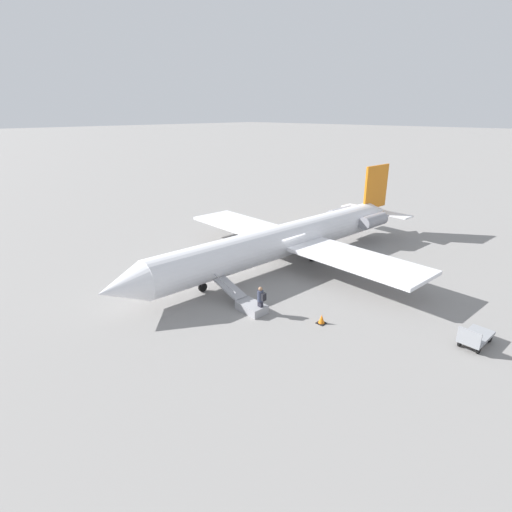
# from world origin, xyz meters

# --- Properties ---
(ground_plane) EXTENTS (600.00, 600.00, 0.00)m
(ground_plane) POSITION_xyz_m (0.00, 0.00, 0.00)
(ground_plane) COLOR gray
(airplane_main) EXTENTS (28.79, 21.80, 6.51)m
(airplane_main) POSITION_xyz_m (-0.89, 0.06, 1.95)
(airplane_main) COLOR silver
(airplane_main) RESTS_ON ground
(boarding_stairs) EXTENTS (1.28, 4.08, 1.64)m
(boarding_stairs) POSITION_xyz_m (7.07, 3.30, 0.37)
(boarding_stairs) COLOR #99999E
(boarding_stairs) RESTS_ON ground
(passenger) EXTENTS (0.36, 0.55, 1.74)m
(passenger) POSITION_xyz_m (7.01, 4.38, 1.00)
(passenger) COLOR #23232D
(passenger) RESTS_ON ground
(luggage_cart) EXTENTS (2.26, 1.23, 1.22)m
(luggage_cart) POSITION_xyz_m (1.85, 14.35, 0.46)
(luggage_cart) COLOR gray
(luggage_cart) RESTS_ON ground
(traffic_cone_near_stairs) EXTENTS (0.49, 0.49, 0.53)m
(traffic_cone_near_stairs) POSITION_xyz_m (5.41, 7.52, 0.24)
(traffic_cone_near_stairs) COLOR black
(traffic_cone_near_stairs) RESTS_ON ground
(traffic_cone_near_cart) EXTENTS (0.46, 0.46, 0.50)m
(traffic_cone_near_cart) POSITION_xyz_m (1.93, 14.37, 0.23)
(traffic_cone_near_cart) COLOR black
(traffic_cone_near_cart) RESTS_ON ground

